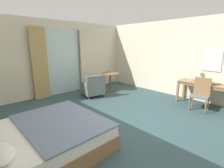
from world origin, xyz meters
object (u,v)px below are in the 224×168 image
bed (41,139)px  closed_book (214,84)px  writing_desk (205,86)px  desk_lamp (196,69)px  desk_chair (201,93)px  round_cafe_table (110,77)px  armchair_by_window (93,88)px

bed → closed_book: bed is taller
closed_book → writing_desk: bearing=116.3°
bed → desk_lamp: desk_lamp is taller
desk_chair → round_cafe_table: (-0.53, 3.43, 0.03)m
desk_chair → desk_lamp: desk_lamp is taller
armchair_by_window → round_cafe_table: size_ratio=1.19×
writing_desk → desk_chair: desk_chair is taller
bed → armchair_by_window: 3.43m
armchair_by_window → round_cafe_table: (1.04, 0.17, 0.23)m
bed → desk_chair: desk_chair is taller
writing_desk → desk_lamp: (0.09, 0.35, 0.47)m
bed → armchair_by_window: (2.73, 2.08, 0.06)m
writing_desk → closed_book: size_ratio=5.74×
desk_chair → desk_lamp: size_ratio=1.87×
armchair_by_window → closed_book: bearing=-59.2°
writing_desk → desk_chair: size_ratio=1.63×
bed → closed_book: bearing=-15.9°
writing_desk → desk_lamp: 0.59m
round_cafe_table → writing_desk: bearing=-73.6°
armchair_by_window → round_cafe_table: armchair_by_window is taller
round_cafe_table → desk_lamp: bearing=-70.4°
desk_chair → armchair_by_window: (-1.57, 3.26, -0.20)m
bed → round_cafe_table: bearing=31.0°
bed → round_cafe_table: size_ratio=2.90×
closed_book → desk_chair: bearing=178.5°
writing_desk → closed_book: 0.25m
bed → closed_book: 5.00m
bed → writing_desk: 4.91m
desk_lamp → armchair_by_window: size_ratio=0.58×
closed_book → round_cafe_table: bearing=125.1°
closed_book → armchair_by_window: bearing=140.2°
desk_lamp → armchair_by_window: desk_lamp is taller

